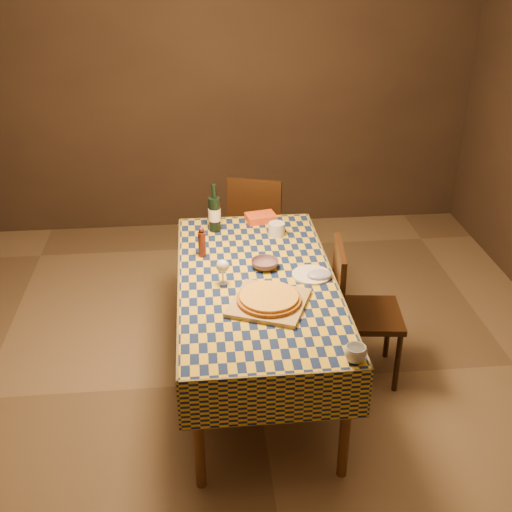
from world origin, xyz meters
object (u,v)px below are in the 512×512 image
cutting_board (269,303)px  pizza (269,298)px  dining_table (257,290)px  bowl (265,264)px  chair_right (355,305)px  wine_bottle (215,213)px  chair_far (257,223)px  white_plate (312,275)px

cutting_board → pizza: bearing=0.0°
dining_table → pizza: size_ratio=4.47×
bowl → chair_right: (0.56, -0.09, -0.27)m
wine_bottle → chair_far: (0.36, 0.63, -0.37)m
bowl → chair_right: chair_right is taller
bowl → chair_far: size_ratio=0.18×
dining_table → chair_far: bearing=84.2°
wine_bottle → chair_right: wine_bottle is taller
pizza → white_plate: pizza is taller
pizza → cutting_board: bearing=180.0°
cutting_board → bowl: (0.02, 0.43, 0.01)m
pizza → chair_far: (0.10, 1.63, -0.29)m
cutting_board → chair_far: (0.10, 1.63, -0.26)m
cutting_board → wine_bottle: bearing=104.5°
cutting_board → chair_far: size_ratio=0.43×
dining_table → pizza: pizza is taller
bowl → wine_bottle: 0.65m
cutting_board → wine_bottle: wine_bottle is taller
cutting_board → chair_right: chair_right is taller
pizza → chair_right: bearing=29.4°
cutting_board → wine_bottle: size_ratio=1.17×
pizza → chair_far: size_ratio=0.44×
white_plate → chair_far: chair_far is taller
cutting_board → pizza: size_ratio=0.97×
wine_bottle → chair_right: bearing=-38.2°
pizza → dining_table: bearing=97.5°
pizza → chair_far: chair_far is taller
wine_bottle → chair_far: wine_bottle is taller
bowl → chair_right: bearing=-9.6°
chair_far → chair_right: same height
chair_far → chair_right: 1.39m
dining_table → pizza: (0.04, -0.29, 0.12)m
white_plate → chair_far: 1.37m
dining_table → cutting_board: size_ratio=4.63×
wine_bottle → cutting_board: bearing=-75.5°
chair_far → wine_bottle: bearing=-119.5°
cutting_board → white_plate: size_ratio=1.69×
pizza → bowl: (0.02, 0.43, -0.02)m
bowl → white_plate: size_ratio=0.71×
chair_right → dining_table: bearing=-176.4°
pizza → chair_right: size_ratio=0.44×
cutting_board → pizza: (0.00, 0.00, 0.03)m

